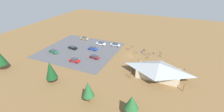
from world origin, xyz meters
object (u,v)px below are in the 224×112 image
(car_tan_mid_lot, at_px, (84,38))
(bicycle_orange_back_row, at_px, (134,55))
(visitor_at_bikes, at_px, (142,51))
(lot_sign, at_px, (119,52))
(car_white_near_entry, at_px, (101,43))
(car_blue_by_curb, at_px, (93,48))
(bike_pavilion, at_px, (158,69))
(pine_center, at_px, (51,70))
(pine_west, at_px, (0,57))
(car_red_far_end, at_px, (75,60))
(bicycle_green_near_porch, at_px, (149,54))
(bicycle_teal_yard_center, at_px, (144,55))
(trash_bin, at_px, (144,50))
(pine_midwest, at_px, (88,89))
(bicycle_white_yard_right, at_px, (160,56))
(bicycle_purple_by_bin, at_px, (136,53))
(car_green_end_stall, at_px, (54,51))
(bicycle_red_front_row, at_px, (128,49))
(car_silver_inner_stall, at_px, (115,45))
(pine_far_west, at_px, (132,102))
(car_black_front_row, at_px, (73,47))
(bicycle_silver_yard_front, at_px, (132,46))
(bicycle_yellow_mid_cluster, at_px, (160,53))
(car_maroon_back_corner, at_px, (94,57))
(bicycle_black_edge_south, at_px, (147,58))
(bicycle_blue_lone_east, at_px, (154,53))

(car_tan_mid_lot, bearing_deg, bicycle_orange_back_row, 164.41)
(visitor_at_bikes, bearing_deg, lot_sign, 34.96)
(car_white_near_entry, bearing_deg, car_blue_by_curb, 82.85)
(bike_pavilion, xyz_separation_m, pine_center, (30.56, 16.56, 1.70))
(pine_west, distance_m, car_red_far_end, 25.72)
(pine_west, xyz_separation_m, bicycle_green_near_porch, (-46.13, -33.31, -4.95))
(bicycle_teal_yard_center, bearing_deg, trash_bin, -77.45)
(pine_midwest, relative_size, bicycle_white_yard_right, 3.71)
(pine_midwest, relative_size, bicycle_purple_by_bin, 3.64)
(pine_midwest, height_order, bicycle_teal_yard_center, pine_midwest)
(trash_bin, height_order, bicycle_orange_back_row, trash_bin)
(car_green_end_stall, height_order, visitor_at_bikes, visitor_at_bikes)
(bicycle_red_front_row, xyz_separation_m, car_red_far_end, (16.19, 19.40, 0.40))
(lot_sign, distance_m, car_tan_mid_lot, 25.85)
(pine_center, distance_m, bicycle_teal_yard_center, 38.48)
(trash_bin, bearing_deg, bicycle_orange_back_row, 67.13)
(bicycle_white_yard_right, height_order, car_silver_inner_stall, car_silver_inner_stall)
(bicycle_teal_yard_center, height_order, car_green_end_stall, car_green_end_stall)
(bike_pavilion, xyz_separation_m, pine_far_west, (3.47, 19.55, 1.24))
(bicycle_teal_yard_center, relative_size, car_black_front_row, 0.36)
(bicycle_green_near_porch, bearing_deg, bicycle_orange_back_row, 36.28)
(pine_far_west, xyz_separation_m, car_red_far_end, (28.64, -17.12, -3.52))
(bicycle_silver_yard_front, bearing_deg, bicycle_yellow_mid_cluster, 172.05)
(bicycle_purple_by_bin, distance_m, bicycle_orange_back_row, 2.81)
(bicycle_orange_back_row, bearing_deg, bicycle_teal_yard_center, -148.23)
(pine_center, height_order, car_maroon_back_corner, pine_center)
(pine_far_west, distance_m, car_black_front_row, 45.73)
(car_blue_by_curb, bearing_deg, car_tan_mid_lot, -42.37)
(lot_sign, bearing_deg, bike_pavilion, 150.63)
(lot_sign, height_order, visitor_at_bikes, lot_sign)
(car_tan_mid_lot, bearing_deg, car_black_front_row, 96.66)
(bicycle_teal_yard_center, bearing_deg, visitor_at_bikes, -55.25)
(pine_midwest, xyz_separation_m, car_maroon_back_corner, (10.84, -22.71, -3.53))
(pine_far_west, relative_size, car_tan_mid_lot, 1.28)
(bike_pavilion, relative_size, bicycle_orange_back_row, 10.19)
(pine_far_west, xyz_separation_m, car_silver_inner_stall, (19.62, -38.03, -3.51))
(car_blue_by_curb, distance_m, car_tan_mid_lot, 14.40)
(bicycle_purple_by_bin, distance_m, bicycle_silver_yard_front, 6.90)
(pine_west, xyz_separation_m, bicycle_teal_yard_center, (-44.63, -31.76, -4.95))
(pine_west, relative_size, car_blue_by_curb, 1.80)
(bike_pavilion, relative_size, car_white_near_entry, 3.57)
(car_maroon_back_corner, bearing_deg, bicycle_black_edge_south, -157.07)
(bike_pavilion, height_order, pine_center, pine_center)
(pine_center, bearing_deg, bicycle_white_yard_right, -132.35)
(pine_center, xyz_separation_m, bicycle_white_yard_right, (-29.28, -32.12, -4.35))
(bike_pavilion, distance_m, bicycle_blue_lone_east, 17.69)
(pine_center, bearing_deg, car_maroon_back_corner, -102.28)
(pine_far_west, distance_m, car_red_far_end, 33.55)
(bicycle_white_yard_right, relative_size, bicycle_blue_lone_east, 1.04)
(pine_far_west, bearing_deg, pine_west, -2.19)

